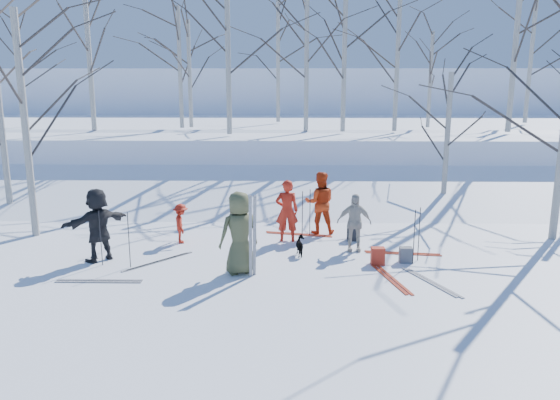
{
  "coord_description": "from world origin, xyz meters",
  "views": [
    {
      "loc": [
        0.27,
        -12.21,
        4.35
      ],
      "look_at": [
        0.0,
        1.5,
        1.3
      ],
      "focal_mm": 35.0,
      "sensor_mm": 36.0,
      "label": 1
    }
  ],
  "objects_px": {
    "skier_red_north": "(287,211)",
    "skier_grey_west": "(98,225)",
    "dog": "(301,246)",
    "backpack_grey": "(406,255)",
    "skier_redor_behind": "(320,203)",
    "backpack_dark": "(353,233)",
    "skier_cream_east": "(354,223)",
    "skier_red_seated": "(181,223)",
    "backpack_red": "(378,256)",
    "skier_olive_center": "(240,233)"
  },
  "relations": [
    {
      "from": "skier_red_seated",
      "to": "backpack_red",
      "type": "bearing_deg",
      "value": -122.96
    },
    {
      "from": "skier_cream_east",
      "to": "backpack_grey",
      "type": "bearing_deg",
      "value": -35.68
    },
    {
      "from": "skier_cream_east",
      "to": "backpack_grey",
      "type": "relative_size",
      "value": 3.96
    },
    {
      "from": "skier_red_north",
      "to": "skier_grey_west",
      "type": "distance_m",
      "value": 4.88
    },
    {
      "from": "skier_red_north",
      "to": "dog",
      "type": "height_order",
      "value": "skier_red_north"
    },
    {
      "from": "dog",
      "to": "backpack_red",
      "type": "relative_size",
      "value": 1.37
    },
    {
      "from": "skier_red_north",
      "to": "backpack_red",
      "type": "xyz_separation_m",
      "value": [
        2.19,
        -1.88,
        -0.64
      ]
    },
    {
      "from": "backpack_grey",
      "to": "backpack_dark",
      "type": "distance_m",
      "value": 2.11
    },
    {
      "from": "skier_red_seated",
      "to": "skier_cream_east",
      "type": "relative_size",
      "value": 0.71
    },
    {
      "from": "skier_olive_center",
      "to": "skier_red_seated",
      "type": "bearing_deg",
      "value": -76.41
    },
    {
      "from": "skier_red_seated",
      "to": "skier_olive_center",
      "type": "bearing_deg",
      "value": -156.72
    },
    {
      "from": "backpack_red",
      "to": "backpack_grey",
      "type": "xyz_separation_m",
      "value": [
        0.7,
        0.16,
        -0.02
      ]
    },
    {
      "from": "skier_cream_east",
      "to": "backpack_grey",
      "type": "height_order",
      "value": "skier_cream_east"
    },
    {
      "from": "dog",
      "to": "skier_redor_behind",
      "type": "bearing_deg",
      "value": -116.9
    },
    {
      "from": "skier_grey_west",
      "to": "skier_red_north",
      "type": "bearing_deg",
      "value": 154.75
    },
    {
      "from": "backpack_grey",
      "to": "backpack_red",
      "type": "bearing_deg",
      "value": -167.23
    },
    {
      "from": "skier_red_north",
      "to": "skier_grey_west",
      "type": "height_order",
      "value": "skier_grey_west"
    },
    {
      "from": "skier_red_north",
      "to": "skier_grey_west",
      "type": "bearing_deg",
      "value": 17.07
    },
    {
      "from": "backpack_grey",
      "to": "skier_grey_west",
      "type": "bearing_deg",
      "value": 179.76
    },
    {
      "from": "skier_redor_behind",
      "to": "backpack_grey",
      "type": "xyz_separation_m",
      "value": [
        1.95,
        -2.58,
        -0.7
      ]
    },
    {
      "from": "skier_red_north",
      "to": "backpack_dark",
      "type": "xyz_separation_m",
      "value": [
        1.83,
        0.1,
        -0.65
      ]
    },
    {
      "from": "skier_red_north",
      "to": "skier_red_seated",
      "type": "bearing_deg",
      "value": 0.69
    },
    {
      "from": "skier_grey_west",
      "to": "dog",
      "type": "relative_size",
      "value": 3.13
    },
    {
      "from": "backpack_grey",
      "to": "backpack_dark",
      "type": "bearing_deg",
      "value": 120.03
    },
    {
      "from": "skier_olive_center",
      "to": "skier_redor_behind",
      "type": "xyz_separation_m",
      "value": [
        1.99,
        3.38,
        -0.06
      ]
    },
    {
      "from": "backpack_red",
      "to": "backpack_grey",
      "type": "distance_m",
      "value": 0.72
    },
    {
      "from": "dog",
      "to": "backpack_grey",
      "type": "bearing_deg",
      "value": 157.02
    },
    {
      "from": "skier_cream_east",
      "to": "skier_red_seated",
      "type": "bearing_deg",
      "value": 174.79
    },
    {
      "from": "skier_red_north",
      "to": "skier_cream_east",
      "type": "xyz_separation_m",
      "value": [
        1.73,
        -0.82,
        -0.1
      ]
    },
    {
      "from": "skier_red_seated",
      "to": "backpack_dark",
      "type": "height_order",
      "value": "skier_red_seated"
    },
    {
      "from": "backpack_dark",
      "to": "backpack_red",
      "type": "bearing_deg",
      "value": -79.75
    },
    {
      "from": "skier_red_north",
      "to": "backpack_grey",
      "type": "distance_m",
      "value": 3.43
    },
    {
      "from": "backpack_grey",
      "to": "backpack_dark",
      "type": "relative_size",
      "value": 0.95
    },
    {
      "from": "skier_redor_behind",
      "to": "backpack_dark",
      "type": "bearing_deg",
      "value": 139.8
    },
    {
      "from": "skier_red_north",
      "to": "skier_redor_behind",
      "type": "bearing_deg",
      "value": -141.18
    },
    {
      "from": "skier_redor_behind",
      "to": "backpack_dark",
      "type": "distance_m",
      "value": 1.35
    },
    {
      "from": "skier_cream_east",
      "to": "dog",
      "type": "bearing_deg",
      "value": -160.85
    },
    {
      "from": "skier_red_seated",
      "to": "skier_cream_east",
      "type": "height_order",
      "value": "skier_cream_east"
    },
    {
      "from": "skier_olive_center",
      "to": "backpack_dark",
      "type": "height_order",
      "value": "skier_olive_center"
    },
    {
      "from": "skier_redor_behind",
      "to": "skier_red_seated",
      "type": "bearing_deg",
      "value": 15.04
    },
    {
      "from": "skier_olive_center",
      "to": "backpack_red",
      "type": "bearing_deg",
      "value": 167.06
    },
    {
      "from": "backpack_dark",
      "to": "skier_redor_behind",
      "type": "bearing_deg",
      "value": 140.16
    },
    {
      "from": "backpack_red",
      "to": "skier_cream_east",
      "type": "bearing_deg",
      "value": 113.32
    },
    {
      "from": "dog",
      "to": "backpack_red",
      "type": "bearing_deg",
      "value": 148.32
    },
    {
      "from": "skier_red_seated",
      "to": "backpack_dark",
      "type": "distance_m",
      "value": 4.71
    },
    {
      "from": "skier_red_north",
      "to": "skier_redor_behind",
      "type": "relative_size",
      "value": 0.96
    },
    {
      "from": "skier_olive_center",
      "to": "backpack_red",
      "type": "xyz_separation_m",
      "value": [
        3.24,
        0.65,
        -0.74
      ]
    },
    {
      "from": "skier_red_seated",
      "to": "backpack_red",
      "type": "xyz_separation_m",
      "value": [
        5.05,
        -1.69,
        -0.33
      ]
    },
    {
      "from": "skier_olive_center",
      "to": "skier_grey_west",
      "type": "relative_size",
      "value": 1.06
    },
    {
      "from": "skier_red_north",
      "to": "backpack_grey",
      "type": "relative_size",
      "value": 4.5
    }
  ]
}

